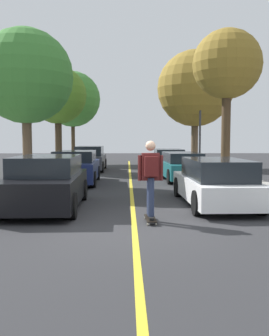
% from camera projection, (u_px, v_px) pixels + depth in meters
% --- Properties ---
extents(ground, '(80.00, 80.00, 0.00)m').
position_uv_depth(ground, '(134.00, 227.00, 8.34)').
color(ground, '#2D2D30').
extents(center_line, '(0.12, 39.20, 0.01)m').
position_uv_depth(center_line, '(132.00, 198.00, 12.32)').
color(center_line, gold).
rests_on(center_line, ground).
extents(parked_car_left_nearest, '(2.02, 4.28, 1.44)m').
position_uv_depth(parked_car_left_nearest, '(46.00, 183.00, 10.53)').
color(parked_car_left_nearest, black).
rests_on(parked_car_left_nearest, ground).
extents(parked_car_left_near, '(1.99, 4.21, 1.39)m').
position_uv_depth(parked_car_left_near, '(75.00, 167.00, 16.31)').
color(parked_car_left_near, navy).
rests_on(parked_car_left_near, ground).
extents(parked_car_left_far, '(1.81, 4.29, 1.45)m').
position_uv_depth(parked_car_left_far, '(90.00, 159.00, 22.73)').
color(parked_car_left_far, '#38383D').
rests_on(parked_car_left_far, ground).
extents(parked_car_right_nearest, '(1.92, 4.53, 1.34)m').
position_uv_depth(parked_car_right_nearest, '(215.00, 182.00, 11.01)').
color(parked_car_right_nearest, white).
rests_on(parked_car_right_nearest, ground).
extents(parked_car_right_near, '(1.96, 4.66, 1.27)m').
position_uv_depth(parked_car_right_near, '(182.00, 166.00, 17.64)').
color(parked_car_right_near, '#196066').
rests_on(parked_car_right_near, ground).
extents(parked_car_right_far, '(1.95, 4.26, 1.26)m').
position_uv_depth(parked_car_right_far, '(168.00, 159.00, 23.42)').
color(parked_car_right_far, white).
rests_on(parked_car_right_far, ground).
extents(street_tree_left_nearest, '(3.72, 3.72, 6.08)m').
position_uv_depth(street_tree_left_nearest, '(26.00, 77.00, 15.01)').
color(street_tree_left_nearest, brown).
rests_on(street_tree_left_nearest, sidewalk_left).
extents(street_tree_left_near, '(3.30, 3.30, 5.91)m').
position_uv_depth(street_tree_left_near, '(58.00, 96.00, 21.95)').
color(street_tree_left_near, '#3D2D1E').
rests_on(street_tree_left_near, sidewalk_left).
extents(street_tree_left_far, '(4.03, 4.03, 6.64)m').
position_uv_depth(street_tree_left_far, '(73.00, 99.00, 27.91)').
color(street_tree_left_far, '#3D2D1E').
rests_on(street_tree_left_far, sidewalk_left).
extents(street_tree_right_nearest, '(2.97, 2.97, 6.44)m').
position_uv_depth(street_tree_right_nearest, '(227.00, 66.00, 16.35)').
color(street_tree_right_nearest, '#4C3823').
rests_on(street_tree_right_nearest, sidewalk_right).
extents(street_tree_right_near, '(4.77, 4.77, 7.29)m').
position_uv_depth(street_tree_right_near, '(195.00, 89.00, 23.99)').
color(street_tree_right_near, brown).
rests_on(street_tree_right_near, sidewalk_right).
extents(fire_hydrant, '(0.20, 0.20, 0.70)m').
position_uv_depth(fire_hydrant, '(22.00, 179.00, 13.52)').
color(fire_hydrant, '#B2140F').
rests_on(fire_hydrant, sidewalk_left).
extents(streetlamp, '(0.36, 0.24, 6.17)m').
position_uv_depth(streetlamp, '(200.00, 109.00, 22.33)').
color(streetlamp, '#38383D').
rests_on(streetlamp, sidewalk_right).
extents(skateboard, '(0.25, 0.85, 0.10)m').
position_uv_depth(skateboard, '(150.00, 218.00, 8.83)').
color(skateboard, black).
rests_on(skateboard, ground).
extents(skateboarder, '(0.58, 0.70, 1.77)m').
position_uv_depth(skateboarder, '(151.00, 174.00, 8.71)').
color(skateboarder, black).
rests_on(skateboarder, skateboard).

